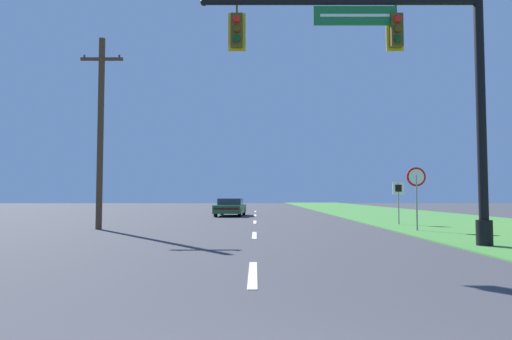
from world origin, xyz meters
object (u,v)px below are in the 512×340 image
signal_mast (413,80)px  car_ahead (231,207)px  route_sign_post (399,193)px  stop_sign (417,184)px  utility_pole_near (101,129)px

signal_mast → car_ahead: size_ratio=1.85×
car_ahead → route_sign_post: (8.65, -9.72, 0.92)m
car_ahead → stop_sign: size_ratio=1.76×
route_sign_post → utility_pole_near: bearing=-168.6°
signal_mast → route_sign_post: 10.09m
utility_pole_near → route_sign_post: bearing=11.4°
car_ahead → utility_pole_near: (-4.85, -12.44, 3.63)m
signal_mast → stop_sign: size_ratio=3.26×
stop_sign → utility_pole_near: bearing=175.0°
car_ahead → utility_pole_near: 13.84m
signal_mast → utility_pole_near: bearing=149.4°
car_ahead → route_sign_post: size_ratio=2.18×
car_ahead → route_sign_post: bearing=-48.4°
route_sign_post → car_ahead: bearing=131.6°
signal_mast → utility_pole_near: (-11.05, 6.54, -0.46)m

